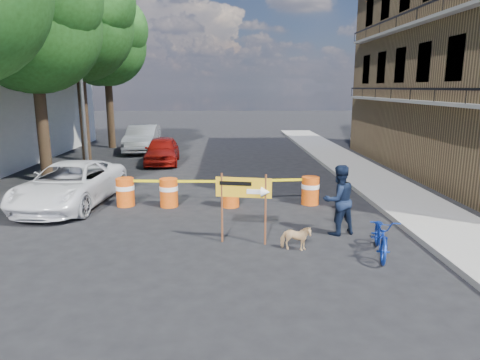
{
  "coord_description": "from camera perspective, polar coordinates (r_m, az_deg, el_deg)",
  "views": [
    {
      "loc": [
        0.32,
        -9.94,
        3.7
      ],
      "look_at": [
        0.69,
        1.12,
        1.3
      ],
      "focal_mm": 32.0,
      "sensor_mm": 36.0,
      "label": 1
    }
  ],
  "objects": [
    {
      "name": "ground",
      "position": [
        10.61,
        -3.58,
        -8.19
      ],
      "size": [
        120.0,
        120.0,
        0.0
      ],
      "primitive_type": "plane",
      "color": "black",
      "rests_on": "ground"
    },
    {
      "name": "sidewalk_east",
      "position": [
        17.38,
        17.88,
        -0.4
      ],
      "size": [
        2.4,
        40.0,
        0.15
      ],
      "primitive_type": "cube",
      "color": "gray",
      "rests_on": "ground"
    },
    {
      "name": "tree_mid_a",
      "position": [
        18.5,
        -25.74,
        18.25
      ],
      "size": [
        5.25,
        5.0,
        8.68
      ],
      "color": "#332316",
      "rests_on": "ground"
    },
    {
      "name": "tree_mid_b",
      "position": [
        23.24,
        -20.76,
        18.94
      ],
      "size": [
        5.67,
        5.4,
        9.62
      ],
      "color": "#332316",
      "rests_on": "ground"
    },
    {
      "name": "tree_far",
      "position": [
        27.97,
        -17.33,
        16.88
      ],
      "size": [
        5.04,
        4.8,
        8.84
      ],
      "color": "#332316",
      "rests_on": "ground"
    },
    {
      "name": "streetlamp",
      "position": [
        20.43,
        -20.35,
        13.4
      ],
      "size": [
        1.25,
        0.18,
        8.0
      ],
      "color": "gray",
      "rests_on": "ground"
    },
    {
      "name": "barrel_far_left",
      "position": [
        14.04,
        -15.05,
        -1.48
      ],
      "size": [
        0.58,
        0.58,
        0.9
      ],
      "color": "#C8510B",
      "rests_on": "ground"
    },
    {
      "name": "barrel_mid_left",
      "position": [
        13.67,
        -9.47,
        -1.59
      ],
      "size": [
        0.58,
        0.58,
        0.9
      ],
      "color": "#C8510B",
      "rests_on": "ground"
    },
    {
      "name": "barrel_mid_right",
      "position": [
        13.48,
        -1.31,
        -1.63
      ],
      "size": [
        0.58,
        0.58,
        0.9
      ],
      "color": "#C8510B",
      "rests_on": "ground"
    },
    {
      "name": "barrel_far_right",
      "position": [
        13.94,
        9.35,
        -1.32
      ],
      "size": [
        0.58,
        0.58,
        0.9
      ],
      "color": "#C8510B",
      "rests_on": "ground"
    },
    {
      "name": "detour_sign",
      "position": [
        10.1,
        1.38,
        -1.79
      ],
      "size": [
        1.32,
        0.41,
        1.72
      ],
      "rotation": [
        0.0,
        0.0,
        -0.2
      ],
      "color": "#592D19",
      "rests_on": "ground"
    },
    {
      "name": "pedestrian",
      "position": [
        11.15,
        13.02,
        -2.6
      ],
      "size": [
        1.05,
        0.93,
        1.81
      ],
      "primitive_type": "imported",
      "rotation": [
        0.0,
        0.0,
        3.47
      ],
      "color": "black",
      "rests_on": "ground"
    },
    {
      "name": "bicycle",
      "position": [
        10.02,
        18.47,
        -4.74
      ],
      "size": [
        0.81,
        1.04,
        1.77
      ],
      "primitive_type": "imported",
      "rotation": [
        0.0,
        0.0,
        -0.23
      ],
      "color": "#1334A2",
      "rests_on": "ground"
    },
    {
      "name": "dog",
      "position": [
        10.04,
        7.42,
        -7.67
      ],
      "size": [
        0.77,
        0.47,
        0.6
      ],
      "primitive_type": "imported",
      "rotation": [
        0.0,
        0.0,
        1.36
      ],
      "color": "#DEB67F",
      "rests_on": "ground"
    },
    {
      "name": "suv_white",
      "position": [
        14.64,
        -21.7,
        -0.55
      ],
      "size": [
        2.77,
        5.11,
        1.36
      ],
      "primitive_type": "imported",
      "rotation": [
        0.0,
        0.0,
        -0.11
      ],
      "color": "white",
      "rests_on": "ground"
    },
    {
      "name": "sedan_red",
      "position": [
        21.51,
        -10.33,
        3.93
      ],
      "size": [
        1.8,
        3.99,
        1.33
      ],
      "primitive_type": "imported",
      "rotation": [
        0.0,
        0.0,
        0.06
      ],
      "color": "maroon",
      "rests_on": "ground"
    },
    {
      "name": "sedan_silver",
      "position": [
        25.82,
        -12.86,
        5.41
      ],
      "size": [
        1.76,
        4.69,
        1.53
      ],
      "primitive_type": "imported",
      "rotation": [
        0.0,
        0.0,
        0.03
      ],
      "color": "#AFB1B7",
      "rests_on": "ground"
    }
  ]
}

